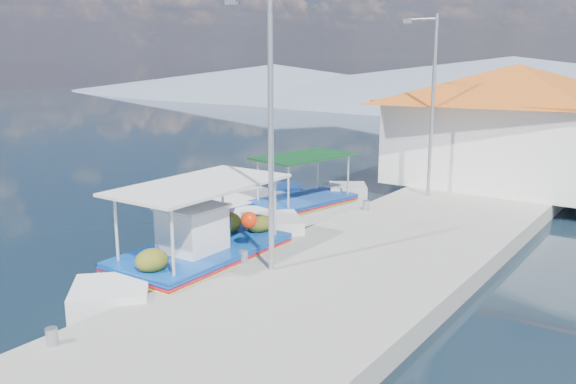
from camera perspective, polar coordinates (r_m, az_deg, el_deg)
The scene contains 10 objects.
ground at distance 15.67m, azimuth -19.87°, elevation -7.34°, with size 160.00×160.00×0.00m, color black.
quay at distance 16.39m, azimuth 10.56°, elevation -4.99°, with size 5.00×44.00×0.50m, color gray.
bollards at distance 16.59m, azimuth 2.92°, elevation -3.13°, with size 0.20×17.20×0.30m.
main_caique at distance 14.71m, azimuth -7.87°, elevation -5.98°, with size 2.32×7.69×2.53m.
caique_green_canopy at distance 19.94m, azimuth 1.58°, elevation -1.34°, with size 2.57×5.95×2.27m.
caique_blue_hull at distance 20.09m, azimuth -4.28°, elevation -1.49°, with size 2.24×5.40×0.98m.
caique_far at distance 27.30m, azimuth 13.75°, elevation 2.55°, with size 4.25×7.95×2.95m.
harbor_building at distance 24.19m, azimuth 20.45°, elevation 6.20°, with size 10.49×10.49×4.40m.
lamp_post_near at distance 12.95m, azimuth -1.97°, elevation 6.86°, with size 1.21×0.14×6.00m.
lamp_post_far at distance 20.83m, azimuth 13.26°, elevation 8.72°, with size 1.21×0.14×6.00m.
Camera 1 is at (12.26, -8.29, 5.15)m, focal length 37.76 mm.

